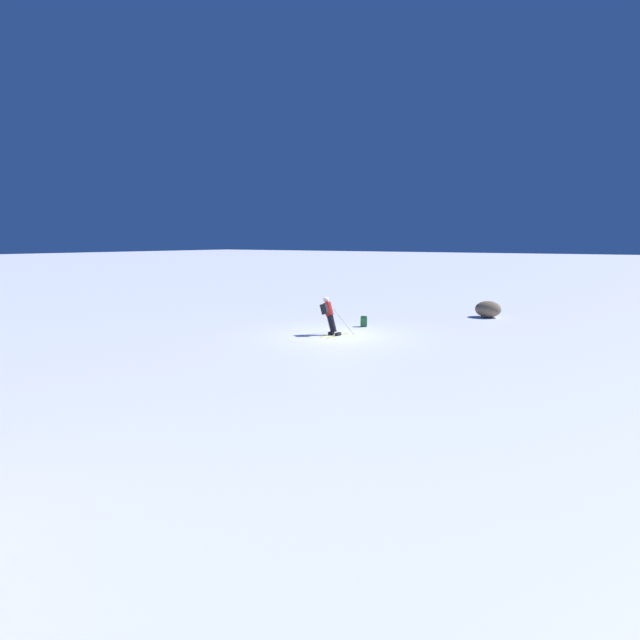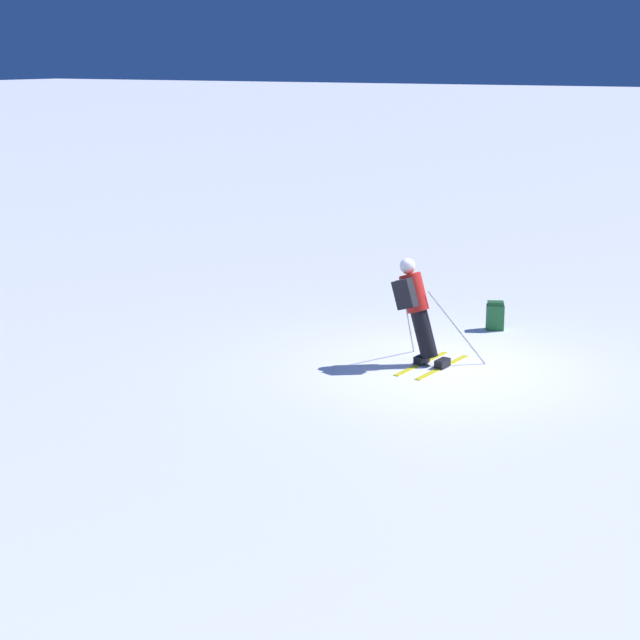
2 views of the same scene
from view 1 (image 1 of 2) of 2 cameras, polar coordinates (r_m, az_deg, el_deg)
The scene contains 4 objects.
ground_plane at distance 21.32m, azimuth 2.05°, elevation -1.78°, with size 300.00×300.00×0.00m, color white.
skier at distance 21.39m, azimuth 1.05°, elevation 0.70°, with size 1.31×1.60×1.66m.
spare_backpack at distance 23.55m, azimuth 5.03°, elevation -0.17°, with size 0.36×0.33×0.50m.
exposed_boulder_0 at distance 27.75m, azimuth 18.65°, elevation 1.18°, with size 1.33×1.13×0.87m, color #7A664C.
Camera 1 is at (-10.81, 17.93, 4.01)m, focal length 28.00 mm.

